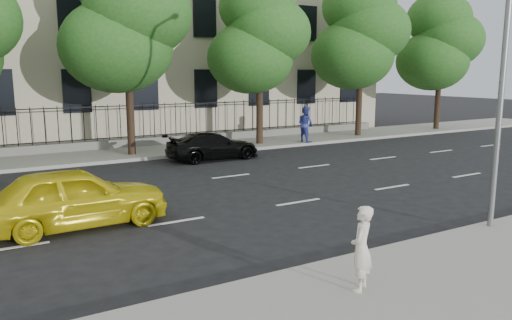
{
  "coord_description": "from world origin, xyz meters",
  "views": [
    {
      "loc": [
        -8.7,
        -9.71,
        3.98
      ],
      "look_at": [
        -1.22,
        3.0,
        1.36
      ],
      "focal_mm": 35.0,
      "sensor_mm": 36.0,
      "label": 1
    }
  ],
  "objects_px": {
    "woman_near": "(361,248)",
    "yellow_taxi": "(75,197)",
    "street_light": "(487,23)",
    "black_sedan": "(213,146)"
  },
  "relations": [
    {
      "from": "street_light",
      "to": "black_sedan",
      "type": "relative_size",
      "value": 1.86
    },
    {
      "from": "street_light",
      "to": "yellow_taxi",
      "type": "height_order",
      "value": "street_light"
    },
    {
      "from": "yellow_taxi",
      "to": "street_light",
      "type": "bearing_deg",
      "value": -121.46
    },
    {
      "from": "street_light",
      "to": "black_sedan",
      "type": "height_order",
      "value": "street_light"
    },
    {
      "from": "street_light",
      "to": "woman_near",
      "type": "distance_m",
      "value": 7.04
    },
    {
      "from": "street_light",
      "to": "black_sedan",
      "type": "bearing_deg",
      "value": 96.86
    },
    {
      "from": "street_light",
      "to": "yellow_taxi",
      "type": "xyz_separation_m",
      "value": [
        -8.91,
        5.13,
        -4.36
      ]
    },
    {
      "from": "street_light",
      "to": "woman_near",
      "type": "bearing_deg",
      "value": -162.51
    },
    {
      "from": "street_light",
      "to": "black_sedan",
      "type": "distance_m",
      "value": 13.32
    },
    {
      "from": "woman_near",
      "to": "yellow_taxi",
      "type": "bearing_deg",
      "value": -98.53
    }
  ]
}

